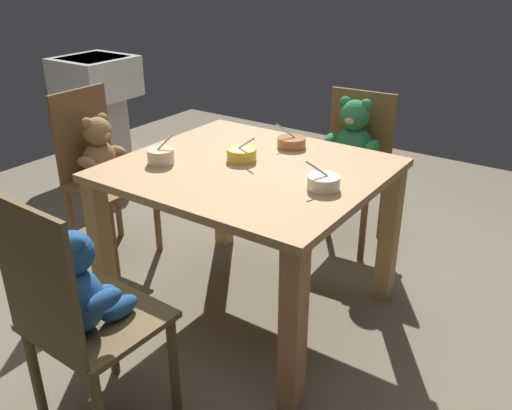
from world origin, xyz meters
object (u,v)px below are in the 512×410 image
(porridge_bowl_white_near_right, at_px, (323,182))
(sink_basin, at_px, (98,96))
(teddy_chair_near_left, at_px, (101,162))
(porridge_bowl_terracotta_far_center, at_px, (291,142))
(porridge_bowl_cream_near_left, at_px, (161,156))
(porridge_bowl_yellow_center, at_px, (242,154))
(teddy_chair_near_front, at_px, (80,301))
(dining_table, at_px, (249,194))
(teddy_chair_far_center, at_px, (352,149))

(porridge_bowl_white_near_right, relative_size, sink_basin, 0.15)
(teddy_chair_near_left, height_order, porridge_bowl_terracotta_far_center, teddy_chair_near_left)
(porridge_bowl_cream_near_left, distance_m, porridge_bowl_yellow_center, 0.35)
(porridge_bowl_white_near_right, bearing_deg, sink_basin, 158.49)
(teddy_chair_near_front, height_order, porridge_bowl_yellow_center, teddy_chair_near_front)
(porridge_bowl_terracotta_far_center, bearing_deg, porridge_bowl_cream_near_left, -125.08)
(dining_table, distance_m, teddy_chair_near_front, 0.90)
(porridge_bowl_terracotta_far_center, height_order, porridge_bowl_yellow_center, porridge_bowl_yellow_center)
(teddy_chair_near_left, bearing_deg, sink_basin, 138.80)
(teddy_chair_near_left, bearing_deg, teddy_chair_near_front, -45.23)
(dining_table, height_order, porridge_bowl_cream_near_left, porridge_bowl_cream_near_left)
(porridge_bowl_white_near_right, bearing_deg, porridge_bowl_yellow_center, 169.78)
(dining_table, distance_m, porridge_bowl_yellow_center, 0.18)
(dining_table, height_order, porridge_bowl_yellow_center, porridge_bowl_yellow_center)
(teddy_chair_near_left, height_order, sink_basin, teddy_chair_near_left)
(teddy_chair_far_center, height_order, porridge_bowl_yellow_center, teddy_chair_far_center)
(porridge_bowl_terracotta_far_center, bearing_deg, porridge_bowl_yellow_center, -107.66)
(teddy_chair_far_center, distance_m, sink_basin, 2.11)
(teddy_chair_far_center, relative_size, porridge_bowl_yellow_center, 6.12)
(dining_table, bearing_deg, teddy_chair_near_left, -179.64)
(porridge_bowl_white_near_right, xyz_separation_m, porridge_bowl_terracotta_far_center, (-0.36, 0.35, -0.00))
(dining_table, relative_size, teddy_chair_near_left, 1.19)
(teddy_chair_near_left, distance_m, porridge_bowl_cream_near_left, 0.68)
(dining_table, xyz_separation_m, porridge_bowl_cream_near_left, (-0.33, -0.19, 0.16))
(teddy_chair_near_left, bearing_deg, porridge_bowl_white_near_right, -2.68)
(teddy_chair_near_left, xyz_separation_m, sink_basin, (-1.10, 0.92, 0.02))
(teddy_chair_near_left, distance_m, porridge_bowl_terracotta_far_center, 1.04)
(teddy_chair_near_front, distance_m, porridge_bowl_yellow_center, 0.96)
(porridge_bowl_white_near_right, height_order, porridge_bowl_yellow_center, porridge_bowl_yellow_center)
(dining_table, relative_size, porridge_bowl_terracotta_far_center, 8.06)
(teddy_chair_near_front, distance_m, sink_basin, 2.72)
(porridge_bowl_cream_near_left, distance_m, sink_basin, 2.05)
(teddy_chair_near_left, bearing_deg, teddy_chair_far_center, 40.34)
(sink_basin, bearing_deg, teddy_chair_near_front, -41.91)
(dining_table, bearing_deg, sink_basin, 155.93)
(teddy_chair_near_left, height_order, porridge_bowl_yellow_center, teddy_chair_near_left)
(teddy_chair_far_center, bearing_deg, porridge_bowl_terracotta_far_center, -8.23)
(teddy_chair_far_center, bearing_deg, porridge_bowl_cream_near_left, -23.96)
(porridge_bowl_cream_near_left, bearing_deg, sink_basin, 147.31)
(teddy_chair_near_left, distance_m, teddy_chair_far_center, 1.36)
(dining_table, xyz_separation_m, sink_basin, (-2.05, 0.92, -0.04))
(porridge_bowl_yellow_center, xyz_separation_m, sink_basin, (-1.98, 0.88, -0.20))
(teddy_chair_near_front, bearing_deg, sink_basin, 49.88)
(porridge_bowl_cream_near_left, xyz_separation_m, sink_basin, (-1.72, 1.10, -0.20))
(dining_table, height_order, porridge_bowl_white_near_right, porridge_bowl_white_near_right)
(dining_table, relative_size, porridge_bowl_white_near_right, 8.53)
(porridge_bowl_yellow_center, distance_m, sink_basin, 2.17)
(teddy_chair_near_front, bearing_deg, teddy_chair_near_left, 47.75)
(porridge_bowl_white_near_right, bearing_deg, porridge_bowl_terracotta_far_center, 135.19)
(porridge_bowl_terracotta_far_center, xyz_separation_m, porridge_bowl_yellow_center, (-0.09, -0.27, 0.00))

